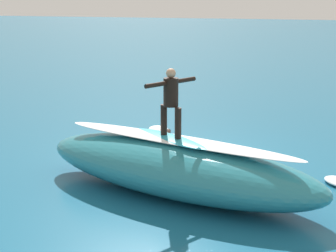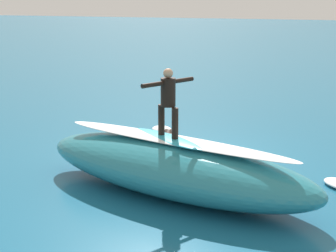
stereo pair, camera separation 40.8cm
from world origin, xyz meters
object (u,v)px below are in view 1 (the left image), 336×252
object	(u,v)px
surfer_riding	(171,97)
surfboard_paddling	(166,143)
surfer_paddling	(166,137)
surfboard_riding	(171,139)

from	to	relation	value
surfer_riding	surfboard_paddling	xyz separation A→B (m)	(0.93, -3.65, -2.08)
surfer_riding	surfer_paddling	bearing A→B (deg)	-41.00
surfboard_riding	surfer_riding	bearing A→B (deg)	-51.66
surfer_riding	surfer_paddling	size ratio (longest dim) A/B	0.94
surfboard_paddling	surfer_paddling	world-z (taller)	surfer_paddling
surfboard_paddling	surfer_riding	bearing A→B (deg)	2.06
surfer_paddling	surfboard_paddling	bearing A→B (deg)	0.00
surfboard_riding	surfer_paddling	distance (m)	4.02
surfboard_riding	surfboard_paddling	xyz separation A→B (m)	(0.93, -3.65, -1.19)
surfer_riding	surfer_paddling	xyz separation A→B (m)	(0.95, -3.76, -1.93)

